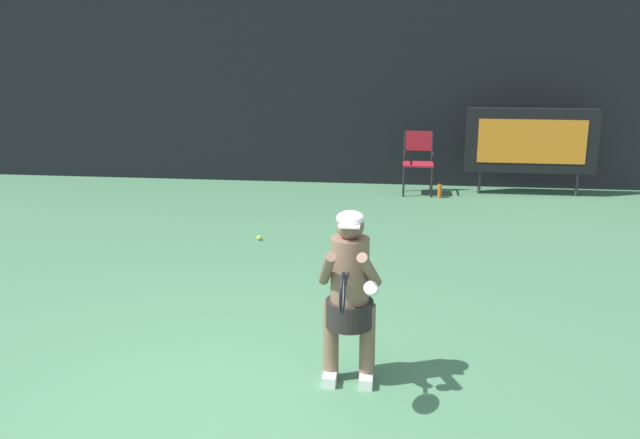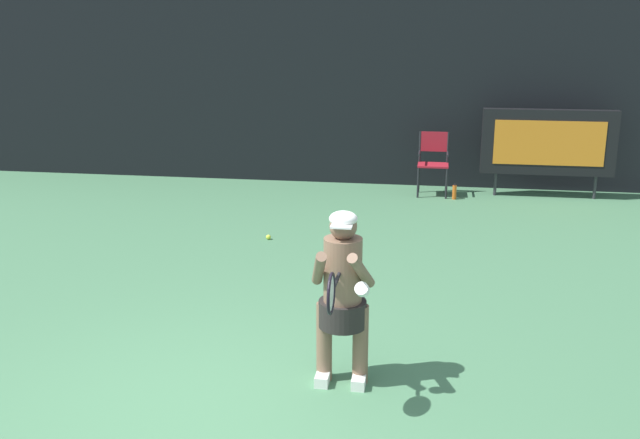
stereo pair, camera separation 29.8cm
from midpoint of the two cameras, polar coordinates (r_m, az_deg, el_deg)
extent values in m
cube|color=#437350|center=(5.59, -7.89, -15.75)|extent=(18.00, 22.00, 0.02)
cube|color=black|center=(13.19, 2.81, 10.66)|extent=(18.00, 0.12, 3.60)
cube|color=black|center=(12.73, 18.42, 5.88)|extent=(2.20, 0.20, 1.10)
cube|color=orange|center=(12.63, 18.49, 5.80)|extent=(1.80, 0.01, 0.75)
cylinder|color=#2D2D33|center=(12.76, 14.48, 2.76)|extent=(0.05, 0.05, 0.40)
cylinder|color=#2D2D33|center=(13.02, 21.72, 2.40)|extent=(0.05, 0.05, 0.40)
cylinder|color=black|center=(12.31, 8.53, 2.92)|extent=(0.04, 0.04, 0.52)
cylinder|color=black|center=(12.31, 10.76, 2.82)|extent=(0.04, 0.04, 0.52)
cylinder|color=black|center=(12.71, 8.56, 3.30)|extent=(0.04, 0.04, 0.52)
cylinder|color=black|center=(12.71, 10.72, 3.21)|extent=(0.04, 0.04, 0.52)
cube|color=maroon|center=(12.45, 9.70, 4.30)|extent=(0.52, 0.44, 0.03)
cylinder|color=black|center=(12.61, 8.66, 5.70)|extent=(0.04, 0.04, 0.56)
cylinder|color=black|center=(12.61, 10.84, 5.61)|extent=(0.04, 0.04, 0.56)
cube|color=maroon|center=(12.59, 9.78, 6.15)|extent=(0.48, 0.02, 0.34)
cylinder|color=black|center=(12.42, 8.63, 5.28)|extent=(0.04, 0.44, 0.04)
cylinder|color=black|center=(12.42, 10.85, 5.18)|extent=(0.04, 0.44, 0.04)
cylinder|color=#CE5C1B|center=(12.33, 11.37, 2.14)|extent=(0.07, 0.07, 0.24)
cylinder|color=black|center=(12.30, 11.40, 2.74)|extent=(0.03, 0.03, 0.03)
cube|color=white|center=(6.05, 1.70, -12.47)|extent=(0.11, 0.26, 0.09)
cube|color=white|center=(6.02, 4.60, -12.65)|extent=(0.11, 0.26, 0.09)
cylinder|color=brown|center=(5.96, 1.79, -9.75)|extent=(0.13, 0.13, 0.68)
cylinder|color=brown|center=(5.94, 4.71, -9.92)|extent=(0.13, 0.13, 0.68)
cylinder|color=black|center=(5.84, 3.28, -7.51)|extent=(0.39, 0.39, 0.22)
cylinder|color=brown|center=(5.71, 3.34, -4.21)|extent=(0.31, 0.31, 0.56)
sphere|color=brown|center=(5.60, 3.40, -0.55)|extent=(0.22, 0.22, 0.22)
ellipsoid|color=white|center=(5.58, 3.41, 0.05)|extent=(0.22, 0.22, 0.12)
cube|color=white|center=(5.50, 3.29, -0.55)|extent=(0.17, 0.12, 0.02)
cylinder|color=brown|center=(5.55, 1.47, -3.96)|extent=(0.19, 0.46, 0.40)
cylinder|color=brown|center=(5.52, 4.88, -4.13)|extent=(0.19, 0.46, 0.40)
cylinder|color=white|center=(5.44, 4.96, -5.59)|extent=(0.13, 0.13, 0.12)
cylinder|color=black|center=(5.44, 2.95, -4.80)|extent=(0.03, 0.28, 0.03)
torus|color=black|center=(5.16, 2.56, -5.95)|extent=(0.02, 0.31, 0.31)
ellipsoid|color=silver|center=(5.16, 2.56, -5.95)|extent=(0.01, 0.26, 0.26)
sphere|color=#CCDB3D|center=(9.85, -3.28, -1.42)|extent=(0.07, 0.07, 0.07)
camera|label=1|loc=(0.15, -88.48, 0.41)|focal=40.06mm
camera|label=2|loc=(0.15, 91.52, -0.41)|focal=40.06mm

